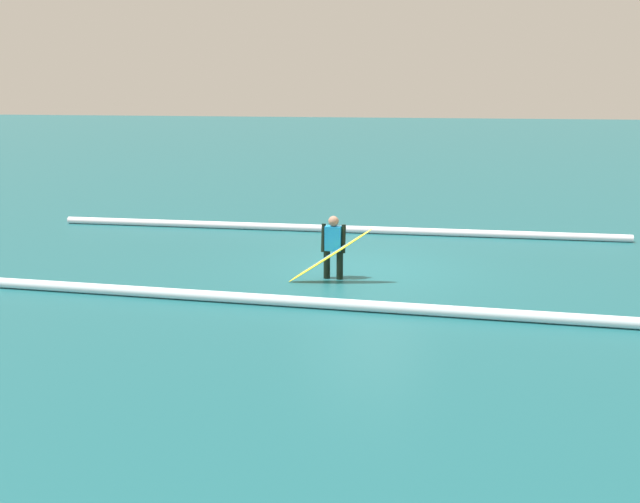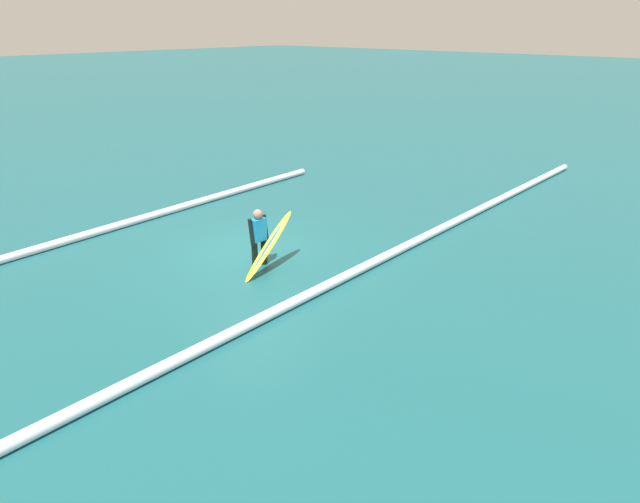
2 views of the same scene
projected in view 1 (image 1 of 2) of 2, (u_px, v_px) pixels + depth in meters
The scene contains 5 objects.
ground_plane at pixel (366, 268), 14.88m from camera, with size 187.25×187.25×0.00m, color #1A5A61.
surfer at pixel (333, 244), 13.90m from camera, with size 0.52×0.22×1.35m.
surfboard at pixel (330, 256), 13.63m from camera, with size 1.76×0.52×1.19m.
wave_crest_foreground at pixel (332, 229), 18.75m from camera, with size 0.20×0.20×16.03m, color white.
wave_crest_midground at pixel (478, 313), 11.55m from camera, with size 0.20×0.20×22.17m, color white.
Camera 1 is at (-2.19, 14.25, 3.83)m, focal length 37.32 mm.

